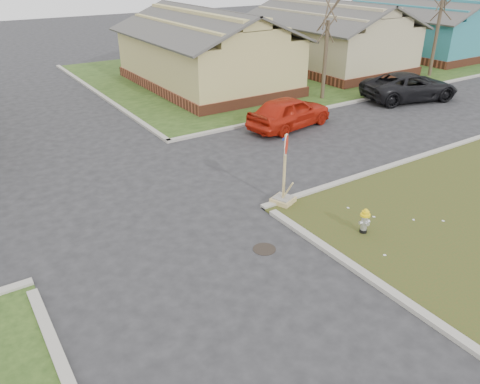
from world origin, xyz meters
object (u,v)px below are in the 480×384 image
fire_hydrant (365,219)px  red_sedan (289,112)px  stop_sign (284,188)px  dark_pickup (410,86)px

fire_hydrant → red_sedan: 9.64m
fire_hydrant → red_sedan: size_ratio=0.17×
stop_sign → red_sedan: 7.74m
fire_hydrant → red_sedan: red_sedan is taller
red_sedan → dark_pickup: size_ratio=0.82×
fire_hydrant → stop_sign: (-0.81, 2.76, 0.09)m
dark_pickup → red_sedan: bearing=105.5°
dark_pickup → fire_hydrant: bearing=139.2°
stop_sign → dark_pickup: bearing=2.8°
fire_hydrant → stop_sign: bearing=120.9°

